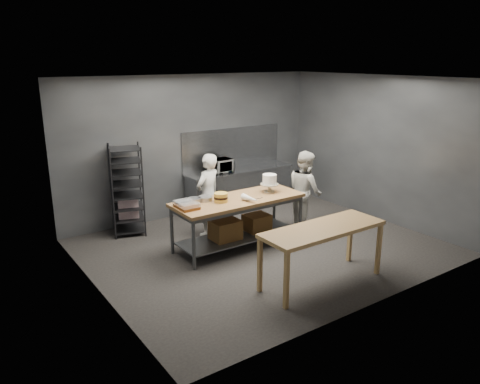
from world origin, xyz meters
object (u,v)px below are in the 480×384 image
Objects in this scene: layer_cake at (221,197)px; microwave at (219,166)px; chef_behind at (208,195)px; chef_right at (305,190)px; speed_rack at (127,191)px; frosted_cake_stand at (270,181)px; work_table at (239,217)px; near_counter at (323,233)px.

microwave is at bearing 58.35° from layer_cake.
chef_behind is 1.01× the size of chef_right.
speed_rack is 2.17m from microwave.
microwave is 1.89m from frosted_cake_stand.
chef_right is (3.00, -1.77, -0.06)m from speed_rack.
chef_right is 2.93× the size of microwave.
speed_rack is 5.15× the size of frosted_cake_stand.
work_table is 0.57m from layer_cake.
near_counter is at bearing 160.38° from chef_right.
speed_rack reaches higher than chef_right.
speed_rack is 1.10× the size of chef_right.
chef_behind is 6.65× the size of layer_cake.
microwave is (-0.84, 1.85, 0.26)m from chef_right.
speed_rack is 3.48m from chef_right.
near_counter is at bearing 78.50° from chef_behind.
microwave is (0.79, 1.88, 0.48)m from work_table.
speed_rack is (-1.37, 1.80, 0.28)m from work_table.
near_counter is 1.99m from layer_cake.
speed_rack is at bearing 138.96° from frosted_cake_stand.
chef_right is at bearing -65.69° from microwave.
chef_right is 6.56× the size of layer_cake.
chef_right is at bearing 1.04° from layer_cake.
frosted_cake_stand reaches higher than microwave.
work_table is at bearing -112.68° from microwave.
frosted_cake_stand is at bearing 108.18° from chef_right.
frosted_cake_stand is (-0.09, -1.88, 0.09)m from microwave.
speed_rack is 1.57m from chef_behind.
work_table is 0.90m from frosted_cake_stand.
chef_behind is 2.96× the size of microwave.
layer_cake is at bearing -179.50° from work_table.
microwave is at bearing 87.23° from frosted_cake_stand.
frosted_cake_stand reaches higher than work_table.
speed_rack is 3.23× the size of microwave.
layer_cake is at bearing 107.90° from near_counter.
speed_rack is at bearing 113.51° from near_counter.
near_counter is at bearing -82.98° from work_table.
frosted_cake_stand is 1.08m from layer_cake.
speed_rack is at bearing 75.72° from chef_right.
chef_right is 2.01m from layer_cake.
frosted_cake_stand reaches higher than layer_cake.
microwave is at bearing -150.70° from chef_behind.
speed_rack is 1.09× the size of chef_behind.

